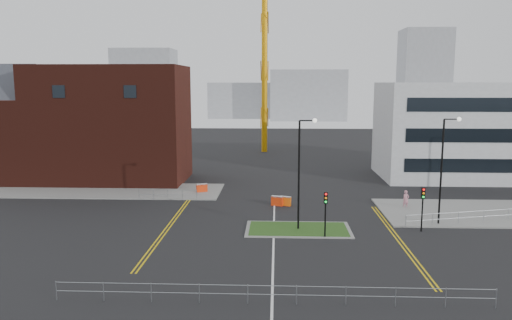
# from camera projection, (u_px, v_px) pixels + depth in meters

# --- Properties ---
(ground) EXTENTS (200.00, 200.00, 0.00)m
(ground) POSITION_uv_depth(u_px,v_px,m) (273.00, 264.00, 33.19)
(ground) COLOR black
(ground) RESTS_ON ground
(pavement_left) EXTENTS (28.00, 8.00, 0.12)m
(pavement_left) POSITION_uv_depth(u_px,v_px,m) (96.00, 190.00, 55.73)
(pavement_left) COLOR slate
(pavement_left) RESTS_ON ground
(pavement_right) EXTENTS (24.00, 10.00, 0.12)m
(pavement_right) POSITION_uv_depth(u_px,v_px,m) (512.00, 213.00, 46.08)
(pavement_right) COLOR slate
(pavement_right) RESTS_ON ground
(island_kerb) EXTENTS (8.60, 4.60, 0.08)m
(island_kerb) POSITION_uv_depth(u_px,v_px,m) (298.00, 229.00, 40.99)
(island_kerb) COLOR slate
(island_kerb) RESTS_ON ground
(grass_island) EXTENTS (8.00, 4.00, 0.12)m
(grass_island) POSITION_uv_depth(u_px,v_px,m) (298.00, 229.00, 40.99)
(grass_island) COLOR #264717
(grass_island) RESTS_ON ground
(brick_building) EXTENTS (24.20, 10.07, 14.24)m
(brick_building) POSITION_uv_depth(u_px,v_px,m) (87.00, 125.00, 60.74)
(brick_building) COLOR #411710
(brick_building) RESTS_ON ground
(office_block) EXTENTS (25.00, 12.20, 12.00)m
(office_block) POSITION_uv_depth(u_px,v_px,m) (482.00, 131.00, 62.74)
(office_block) COLOR #BBBFC1
(office_block) RESTS_ON ground
(streetlamp_island) EXTENTS (1.46, 0.36, 9.18)m
(streetlamp_island) POSITION_uv_depth(u_px,v_px,m) (302.00, 165.00, 40.16)
(streetlamp_island) COLOR black
(streetlamp_island) RESTS_ON ground
(streetlamp_right_near) EXTENTS (1.46, 0.36, 9.18)m
(streetlamp_right_near) POSITION_uv_depth(u_px,v_px,m) (444.00, 162.00, 41.63)
(streetlamp_right_near) COLOR black
(streetlamp_right_near) RESTS_ON ground
(traffic_light_island) EXTENTS (0.28, 0.33, 3.65)m
(traffic_light_island) POSITION_uv_depth(u_px,v_px,m) (326.00, 206.00, 38.53)
(traffic_light_island) COLOR black
(traffic_light_island) RESTS_ON ground
(traffic_light_right) EXTENTS (0.28, 0.33, 3.65)m
(traffic_light_right) POSITION_uv_depth(u_px,v_px,m) (423.00, 201.00, 40.17)
(traffic_light_right) COLOR black
(traffic_light_right) RESTS_ON ground
(railing_front) EXTENTS (24.05, 0.05, 1.10)m
(railing_front) POSITION_uv_depth(u_px,v_px,m) (272.00, 290.00, 27.14)
(railing_front) COLOR gray
(railing_front) RESTS_ON ground
(railing_left) EXTENTS (6.05, 0.05, 1.10)m
(railing_left) POSITION_uv_depth(u_px,v_px,m) (168.00, 193.00, 51.30)
(railing_left) COLOR gray
(railing_left) RESTS_ON ground
(railing_right) EXTENTS (19.05, 5.05, 1.10)m
(railing_right) POSITION_uv_depth(u_px,v_px,m) (509.00, 212.00, 43.56)
(railing_right) COLOR gray
(railing_right) RESTS_ON ground
(centre_line) EXTENTS (0.15, 30.00, 0.01)m
(centre_line) POSITION_uv_depth(u_px,v_px,m) (273.00, 254.00, 35.16)
(centre_line) COLOR silver
(centre_line) RESTS_ON ground
(yellow_left_a) EXTENTS (0.12, 24.00, 0.01)m
(yellow_left_a) POSITION_uv_depth(u_px,v_px,m) (171.00, 222.00, 43.43)
(yellow_left_a) COLOR gold
(yellow_left_a) RESTS_ON ground
(yellow_left_b) EXTENTS (0.12, 24.00, 0.01)m
(yellow_left_b) POSITION_uv_depth(u_px,v_px,m) (174.00, 222.00, 43.42)
(yellow_left_b) COLOR gold
(yellow_left_b) RESTS_ON ground
(yellow_right_a) EXTENTS (0.12, 20.00, 0.01)m
(yellow_right_a) POSITION_uv_depth(u_px,v_px,m) (396.00, 238.00, 38.71)
(yellow_right_a) COLOR gold
(yellow_right_a) RESTS_ON ground
(yellow_right_b) EXTENTS (0.12, 20.00, 0.01)m
(yellow_right_b) POSITION_uv_depth(u_px,v_px,m) (400.00, 239.00, 38.70)
(yellow_right_b) COLOR gold
(yellow_right_b) RESTS_ON ground
(skyline_a) EXTENTS (18.00, 12.00, 22.00)m
(skyline_a) POSITION_uv_depth(u_px,v_px,m) (145.00, 86.00, 151.64)
(skyline_a) COLOR gray
(skyline_a) RESTS_ON ground
(skyline_b) EXTENTS (24.00, 12.00, 16.00)m
(skyline_b) POSITION_uv_depth(u_px,v_px,m) (308.00, 95.00, 159.88)
(skyline_b) COLOR gray
(skyline_b) RESTS_ON ground
(skyline_c) EXTENTS (14.00, 12.00, 28.00)m
(skyline_c) POSITION_uv_depth(u_px,v_px,m) (424.00, 76.00, 152.56)
(skyline_c) COLOR gray
(skyline_c) RESTS_ON ground
(skyline_d) EXTENTS (30.00, 12.00, 12.00)m
(skyline_d) POSITION_uv_depth(u_px,v_px,m) (253.00, 100.00, 170.82)
(skyline_d) COLOR gray
(skyline_d) RESTS_ON ground
(pedestrian) EXTENTS (0.75, 0.61, 1.77)m
(pedestrian) POSITION_uv_depth(u_px,v_px,m) (406.00, 199.00, 47.85)
(pedestrian) COLOR #C68090
(pedestrian) RESTS_ON ground
(barrier_left) EXTENTS (1.24, 0.83, 1.00)m
(barrier_left) POSITION_uv_depth(u_px,v_px,m) (202.00, 188.00, 54.72)
(barrier_left) COLOR red
(barrier_left) RESTS_ON ground
(barrier_mid) EXTENTS (1.16, 0.73, 0.92)m
(barrier_mid) POSITION_uv_depth(u_px,v_px,m) (285.00, 201.00, 49.01)
(barrier_mid) COLOR orange
(barrier_mid) RESTS_ON ground
(barrier_right) EXTENTS (1.21, 0.76, 0.96)m
(barrier_right) POSITION_uv_depth(u_px,v_px,m) (277.00, 200.00, 48.99)
(barrier_right) COLOR red
(barrier_right) RESTS_ON ground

